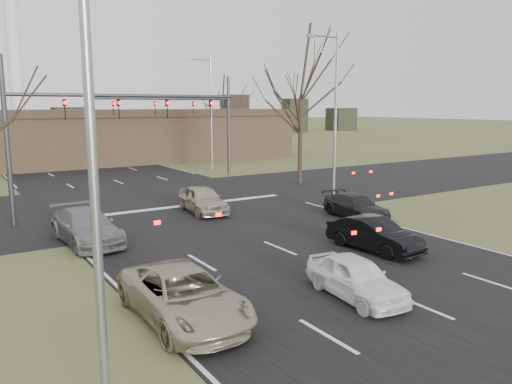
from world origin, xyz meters
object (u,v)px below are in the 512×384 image
Objects in this scene: car_silver_suv at (183,295)px; streetlight_left at (100,111)px; car_white_sedan at (356,277)px; car_black_hatch at (374,234)px; car_grey_ahead at (86,226)px; mast_arm_far at (197,114)px; mast_arm_near at (78,118)px; streetlight_right_far at (209,107)px; car_charcoal_sedan at (356,207)px; building at (94,136)px; streetlight_right_near at (333,107)px; car_silver_ahead at (203,199)px.

streetlight_left is at bearing -133.60° from car_silver_suv.
car_black_hatch is at bearing 44.48° from car_white_sedan.
car_grey_ahead is at bearing 137.12° from car_black_hatch.
mast_arm_far is 2.27× the size of car_grey_ahead.
streetlight_right_far is at bearing 43.89° from mast_arm_near.
streetlight_right_far is 2.40× the size of car_charcoal_sedan.
car_grey_ahead is (-8.32, -29.94, -1.95)m from building.
streetlight_right_near is (6.82, -28.00, 2.92)m from building.
building is at bearing 73.87° from mast_arm_near.
car_grey_ahead reaches higher than car_silver_suv.
streetlight_right_near reaches higher than car_grey_ahead.
car_silver_suv is (-14.90, -11.13, -4.90)m from streetlight_right_near.
streetlight_right_far is at bearing 87.73° from car_charcoal_sedan.
car_silver_suv is at bearing 171.08° from car_white_sedan.
car_silver_suv is 1.19× the size of car_charcoal_sedan.
car_silver_ahead is at bearing 89.30° from car_white_sedan.
car_grey_ahead is (-12.50, -14.94, -4.31)m from mast_arm_far.
car_silver_ahead reaches higher than car_charcoal_sedan.
car_black_hatch reaches higher than car_charcoal_sedan.
building is at bearing 86.69° from car_black_hatch.
streetlight_right_far reaches higher than building.
car_grey_ahead is 7.37m from car_silver_ahead.
car_charcoal_sedan is at bearing 27.59° from car_silver_suv.
car_charcoal_sedan is (12.58, 6.55, -0.09)m from car_silver_suv.
mast_arm_near reaches higher than car_black_hatch.
mast_arm_near is 3.28× the size of car_white_sedan.
streetlight_right_far reaches higher than mast_arm_far.
streetlight_left reaches higher than mast_arm_far.
mast_arm_near is 2.44× the size of car_silver_suv.
mast_arm_near is at bearing 111.09° from car_white_sedan.
mast_arm_near is 20.20m from streetlight_right_far.
streetlight_left is 13.67m from car_black_hatch.
car_silver_ahead is (-6.00, 5.44, 0.12)m from car_charcoal_sedan.
car_silver_suv is (2.74, 2.87, -4.90)m from streetlight_left.
streetlight_right_near is at bearing -78.53° from mast_arm_far.
streetlight_right_far is (14.55, 14.00, 0.51)m from mast_arm_near.
car_grey_ahead is (-12.82, 2.64, 0.11)m from car_charcoal_sedan.
mast_arm_far is 22.87m from car_black_hatch.
mast_arm_far reaches higher than car_grey_ahead.
car_charcoal_sedan is at bearing -36.05° from car_silver_ahead.
streetlight_left and streetlight_right_far have the same top height.
car_silver_ahead is (-2.50, 10.09, 0.07)m from car_black_hatch.
car_black_hatch is (4.09, 3.24, 0.03)m from car_white_sedan.
streetlight_right_near is 2.50× the size of car_black_hatch.
streetlight_right_far is (18.14, 31.00, 0.00)m from streetlight_left.
building is at bearing 91.73° from car_white_sedan.
mast_arm_far reaches higher than car_white_sedan.
building is 8.66× the size of car_grey_ahead.
car_silver_ahead is (-5.68, -12.13, -4.29)m from mast_arm_far.
streetlight_left is (-10.82, -42.00, 2.92)m from building.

